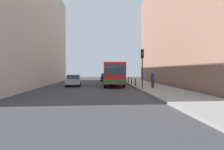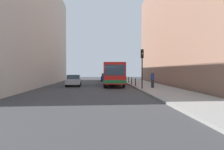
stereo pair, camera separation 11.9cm
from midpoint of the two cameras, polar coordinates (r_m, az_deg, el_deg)
ground_plane at (r=24.06m, az=-1.16°, el=-3.63°), size 80.00×80.00×0.00m
sidewalk at (r=24.84m, az=11.41°, el=-3.33°), size 4.40×40.00×0.15m
building_left at (r=30.44m, az=-24.16°, el=11.85°), size 7.00×32.00×15.40m
building_right at (r=31.14m, az=20.74°, el=12.29°), size 7.00×32.00×16.09m
bus at (r=28.43m, az=0.42°, el=0.62°), size 2.80×11.08×3.00m
car_beside_bus at (r=27.60m, az=-10.40°, el=-1.38°), size 2.09×4.51×1.48m
car_behind_bus at (r=39.99m, az=-1.58°, el=-0.53°), size 2.02×4.48×1.48m
traffic_light at (r=21.80m, az=8.47°, el=3.75°), size 0.28×0.33×4.10m
bollard_near at (r=25.29m, az=6.61°, el=-1.98°), size 0.11×0.11×0.95m
bollard_mid at (r=28.26m, az=5.56°, el=-1.63°), size 0.11×0.11×0.95m
bollard_far at (r=31.24m, az=4.72°, el=-1.34°), size 0.11×0.11×0.95m
bollard_farthest at (r=34.23m, az=4.03°, el=-1.11°), size 0.11×0.11×0.95m
pedestrian_near_signal at (r=23.23m, az=11.28°, el=-1.22°), size 0.38×0.38×1.81m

